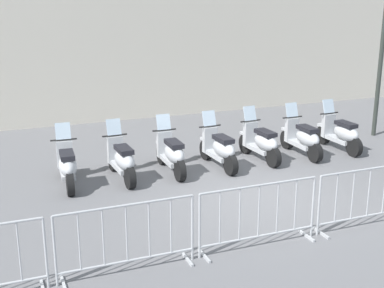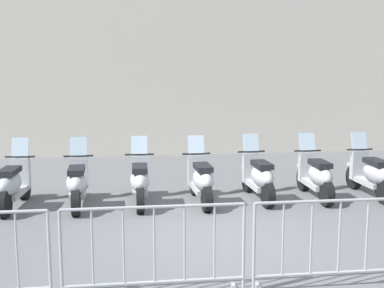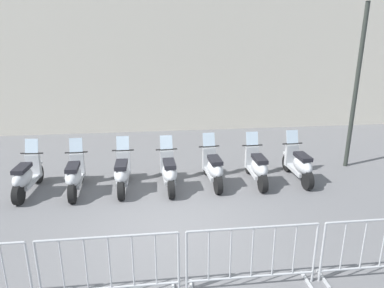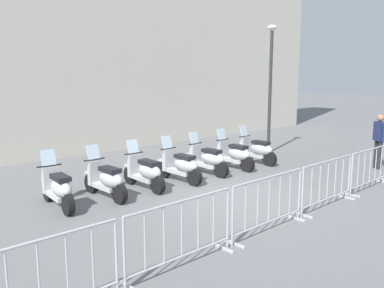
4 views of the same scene
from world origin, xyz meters
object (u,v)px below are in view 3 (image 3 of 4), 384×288
Objects in this scene: motorcycle_3 at (169,172)px; barrier_segment_4 at (382,248)px; street_lamp at (359,64)px; motorcycle_2 at (122,173)px; motorcycle_5 at (257,167)px; motorcycle_6 at (299,165)px; motorcycle_4 at (213,168)px; motorcycle_0 at (26,177)px; barrier_segment_2 at (110,268)px; barrier_segment_3 at (252,258)px; motorcycle_1 at (75,176)px.

barrier_segment_4 is at bearing -45.66° from motorcycle_3.
motorcycle_2 is at bearing -167.61° from street_lamp.
motorcycle_2 is 1.00× the size of motorcycle_5.
motorcycle_2 and motorcycle_3 have the same top height.
street_lamp is (1.77, 1.02, 2.51)m from motorcycle_6.
motorcycle_5 is (3.44, 0.26, 0.00)m from motorcycle_2.
motorcycle_3 reaches higher than barrier_segment_4.
motorcycle_4 is 1.00× the size of motorcycle_5.
motorcycle_0 is 2.30m from motorcycle_2.
motorcycle_6 reaches higher than barrier_segment_2.
barrier_segment_3 is at bearing -127.16° from street_lamp.
motorcycle_3 is at bearing -165.23° from street_lamp.
motorcycle_2 and motorcycle_4 have the same top height.
motorcycle_5 reaches higher than barrier_segment_4.
motorcycle_0 is 5.75m from motorcycle_5.
motorcycle_3 is at bearing 3.46° from motorcycle_1.
barrier_segment_3 is (0.20, -3.92, 0.07)m from motorcycle_4.
motorcycle_0 is at bearing -178.70° from motorcycle_1.
motorcycle_4 is at bearing 9.86° from motorcycle_3.
motorcycle_1 is at bearing 149.34° from barrier_segment_4.
street_lamp is (3.86, 5.09, 2.44)m from barrier_segment_3.
barrier_segment_3 is (4.79, -3.55, 0.07)m from motorcycle_0.
motorcycle_5 reaches higher than barrier_segment_3.
motorcycle_1 and motorcycle_4 have the same top height.
barrier_segment_3 is (-2.09, -4.07, 0.07)m from motorcycle_6.
motorcycle_2 is at bearing -175.34° from motorcycle_6.
motorcycle_6 is (4.58, 0.37, 0.00)m from motorcycle_2.
motorcycle_0 reaches higher than barrier_segment_2.
motorcycle_0 reaches higher than barrier_segment_4.
street_lamp is (4.06, 1.17, 2.51)m from motorcycle_4.
motorcycle_4 is at bearing 64.59° from barrier_segment_2.
motorcycle_4 is at bearing 121.92° from barrier_segment_4.
motorcycle_3 is 3.96m from barrier_segment_2.
motorcycle_1 is 5.10m from barrier_segment_3.
street_lamp is at bearing 41.18° from barrier_segment_2.
motorcycle_6 is 5.97m from barrier_segment_2.
barrier_segment_2 is at bearing -101.61° from motorcycle_3.
motorcycle_2 is 3.87m from barrier_segment_2.
motorcycle_1 is at bearing -168.61° from street_lamp.
motorcycle_6 is at bearing 5.45° from motorcycle_5.
motorcycle_3 is 2.29m from motorcycle_5.
motorcycle_0 and motorcycle_4 have the same top height.
motorcycle_4 is at bearing -177.99° from motorcycle_5.
street_lamp is at bearing 70.79° from barrier_segment_4.
motorcycle_2 reaches higher than barrier_segment_4.
barrier_segment_4 is at bearing -89.23° from motorcycle_6.
motorcycle_0 is 3.46m from motorcycle_3.
motorcycle_6 is (2.29, 0.15, 0.00)m from motorcycle_4.
motorcycle_2 is 1.00× the size of motorcycle_4.
motorcycle_2 is at bearing 3.46° from motorcycle_0.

